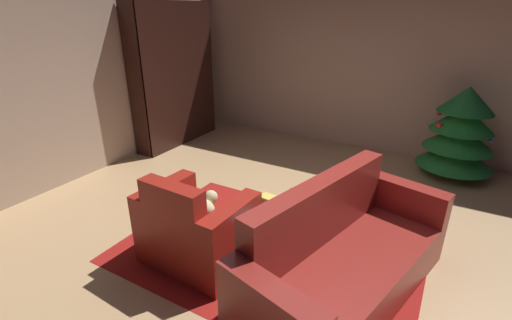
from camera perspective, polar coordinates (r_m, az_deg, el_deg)
ground_plane at (r=3.81m, az=4.58°, el=-11.83°), size 7.38×7.38×0.00m
wall_back at (r=6.09m, az=17.78°, el=14.40°), size 6.27×0.06×2.75m
wall_left at (r=5.30m, az=-27.59°, el=11.81°), size 0.06×6.14×2.75m
area_rug at (r=3.57m, az=1.86°, el=-14.39°), size 2.75×1.90×0.01m
bookshelf_unit at (r=6.32m, az=-12.25°, el=12.88°), size 0.35×1.68×2.30m
armchair_red at (r=3.34m, az=-9.60°, el=-11.01°), size 0.97×0.74×0.89m
couch_red at (r=3.05m, az=13.63°, el=-15.26°), size 1.28×2.16×0.94m
coffee_table at (r=3.30m, az=2.50°, el=-9.13°), size 0.61×0.61×0.47m
book_stack_on_table at (r=3.29m, az=2.00°, el=-6.78°), size 0.23×0.15×0.13m
bottle_on_table at (r=3.21m, az=5.58°, el=-6.95°), size 0.08×0.08×0.25m
decorated_tree at (r=5.57m, az=29.75°, el=3.83°), size 0.98×0.98×1.25m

